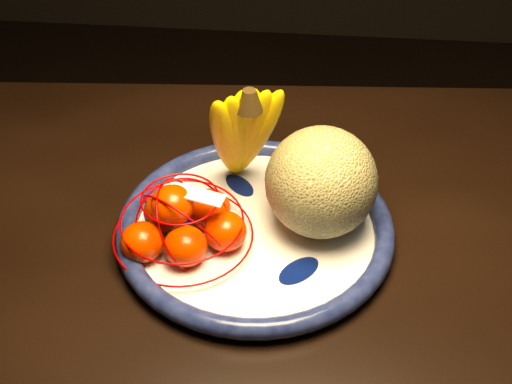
# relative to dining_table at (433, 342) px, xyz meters

# --- Properties ---
(dining_table) EXTENTS (1.66, 1.06, 0.80)m
(dining_table) POSITION_rel_dining_table_xyz_m (0.00, 0.00, 0.00)
(dining_table) COLOR black
(dining_table) RESTS_ON ground
(fruit_bowl) EXTENTS (0.37, 0.37, 0.03)m
(fruit_bowl) POSITION_rel_dining_table_xyz_m (-0.24, 0.09, 0.10)
(fruit_bowl) COLOR white
(fruit_bowl) RESTS_ON dining_table
(cantaloupe) EXTENTS (0.14, 0.14, 0.14)m
(cantaloupe) POSITION_rel_dining_table_xyz_m (-0.16, 0.11, 0.17)
(cantaloupe) COLOR olive
(cantaloupe) RESTS_ON fruit_bowl
(banana_bunch) EXTENTS (0.12, 0.13, 0.20)m
(banana_bunch) POSITION_rel_dining_table_xyz_m (-0.27, 0.17, 0.20)
(banana_bunch) COLOR #F3D601
(banana_bunch) RESTS_ON fruit_bowl
(mandarin_bag) EXTENTS (0.20, 0.20, 0.11)m
(mandarin_bag) POSITION_rel_dining_table_xyz_m (-0.33, 0.06, 0.13)
(mandarin_bag) COLOR #ED3100
(mandarin_bag) RESTS_ON fruit_bowl
(price_tag) EXTENTS (0.08, 0.04, 0.01)m
(price_tag) POSITION_rel_dining_table_xyz_m (-0.31, 0.06, 0.18)
(price_tag) COLOR white
(price_tag) RESTS_ON mandarin_bag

